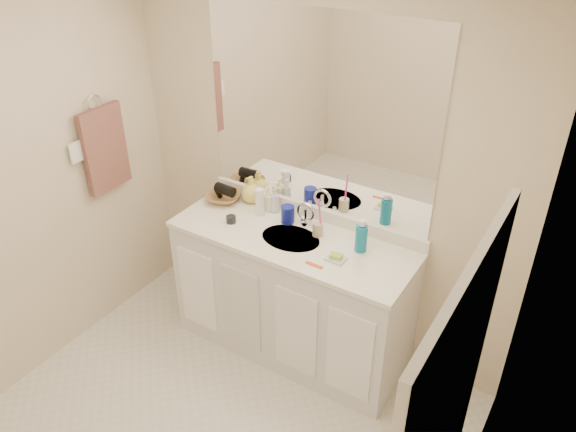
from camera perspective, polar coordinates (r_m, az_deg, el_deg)
The scene contains 25 objects.
wall_back at distance 3.42m, azimuth 2.89°, elevation 4.55°, with size 2.60×0.02×2.40m, color beige.
wall_right at distance 2.07m, azimuth 17.32°, elevation -18.52°, with size 0.02×2.60×2.40m, color beige.
vanity_cabinet at distance 3.65m, azimuth 0.42°, elevation -8.07°, with size 1.50×0.55×0.85m, color silver.
countertop at distance 3.39m, azimuth 0.45°, elevation -2.30°, with size 1.52×0.57×0.03m, color white.
backsplash at distance 3.55m, azimuth 2.66°, elevation 0.41°, with size 1.52×0.03×0.08m, color white.
sink_basin at distance 3.37m, azimuth 0.27°, elevation -2.42°, with size 0.37×0.37×0.02m, color beige.
faucet at distance 3.46m, azimuth 1.84°, elevation -0.10°, with size 0.02×0.02×0.11m, color silver.
mirror at distance 3.27m, azimuth 3.01°, elevation 10.14°, with size 1.48×0.01×1.20m, color white.
blue_mug at distance 3.49m, azimuth -0.03°, elevation 0.17°, with size 0.08×0.08×0.11m, color navy.
tan_cup at distance 3.37m, azimuth 3.05°, elevation -1.34°, with size 0.06×0.06×0.09m, color tan.
toothbrush at distance 3.31m, azimuth 3.25°, elevation 0.16°, with size 0.01×0.01×0.22m, color #F13F96.
mouthwash_bottle at distance 3.24m, azimuth 7.45°, elevation -2.25°, with size 0.07×0.07×0.17m, color #0C7194.
soap_dish at distance 3.19m, azimuth 4.87°, elevation -4.34°, with size 0.11×0.09×0.01m, color silver.
green_soap at distance 3.18m, azimuth 4.88°, elevation -4.07°, with size 0.07×0.05×0.02m, color #93D233.
orange_comb at distance 3.14m, azimuth 2.68°, elevation -5.01°, with size 0.11×0.02×0.00m, color #DE4C17.
dark_jar at distance 3.52m, azimuth -5.81°, elevation -0.34°, with size 0.06×0.06×0.04m, color black.
extra_white_bottle at distance 3.55m, azimuth -2.88°, elevation 1.44°, with size 0.06×0.06×0.18m, color white.
soap_bottle_white at distance 3.59m, azimuth -1.33°, elevation 1.63°, with size 0.06×0.06×0.17m, color silver.
soap_bottle_cream at distance 3.62m, azimuth -2.04°, elevation 1.83°, with size 0.07×0.07×0.16m, color #FFFECF.
soap_bottle_yellow at distance 3.71m, azimuth -3.73°, elevation 2.74°, with size 0.14×0.14×0.18m, color #EAD85B.
wicker_basket at distance 3.76m, azimuth -6.59°, elevation 1.91°, with size 0.23×0.23×0.06m, color olive.
hair_dryer at distance 3.72m, azimuth -6.41°, elevation 2.67°, with size 0.07×0.07×0.14m, color black.
towel_ring at distance 3.68m, azimuth -19.07°, elevation 10.77°, with size 0.11×0.11×0.01m, color silver.
hand_towel at distance 3.78m, azimuth -18.10°, elevation 6.49°, with size 0.04×0.32×0.55m, color brown.
switch_plate at distance 3.66m, azimuth -20.75°, elevation 6.07°, with size 0.01×0.09×0.13m, color white.
Camera 1 is at (1.47, -1.38, 2.74)m, focal length 35.00 mm.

